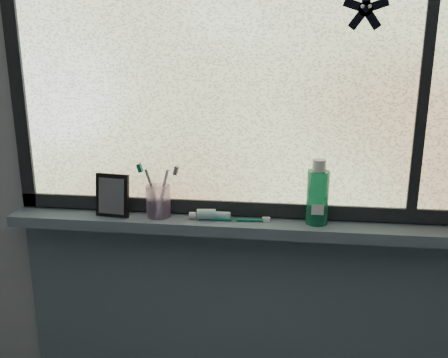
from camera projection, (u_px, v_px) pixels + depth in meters
wall_back at (237, 151)px, 1.75m from camera, size 3.00×0.01×2.50m
windowsill at (234, 225)px, 1.75m from camera, size 1.62×0.14×0.04m
sill_apron at (235, 342)px, 1.94m from camera, size 1.62×0.02×0.98m
window_pane at (237, 70)px, 1.65m from camera, size 1.50×0.01×1.00m
frame_bottom at (236, 208)px, 1.78m from camera, size 1.60×0.03×0.05m
frame_left at (17, 69)px, 1.74m from camera, size 0.05×0.03×1.10m
frame_mullion at (426, 72)px, 1.57m from camera, size 0.03×0.03×1.00m
starfish_sticker at (366, 9)px, 1.54m from camera, size 0.15×0.02×0.15m
vanity_mirror at (112, 195)px, 1.77m from camera, size 0.13×0.08×0.15m
toothpaste_tube at (212, 214)px, 1.74m from camera, size 0.21×0.06×0.04m
toothbrush_cup at (158, 201)px, 1.77m from camera, size 0.09×0.09×0.11m
toothbrush_lying at (237, 219)px, 1.73m from camera, size 0.22×0.03×0.01m
mouthwash_bottle at (318, 192)px, 1.68m from camera, size 0.08×0.08×0.19m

